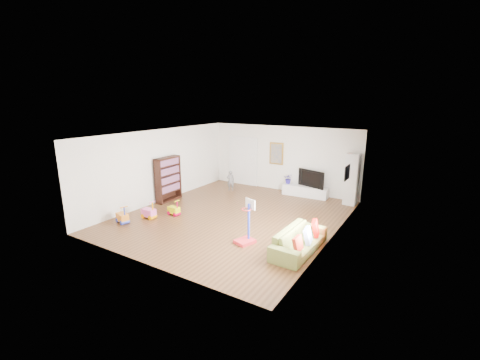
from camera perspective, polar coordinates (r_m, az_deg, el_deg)
The scene contains 25 objects.
floor at distance 10.68m, azimuth -1.14°, elevation -6.44°, with size 6.50×7.50×0.00m, color brown.
ceiling at distance 10.05m, azimuth -1.21°, elevation 8.12°, with size 6.50×7.50×0.00m, color white.
wall_back at distance 13.52m, azimuth 7.50°, elevation 3.79°, with size 6.50×0.00×2.70m, color white.
wall_front at distance 7.54m, azimuth -16.89°, elevation -5.11°, with size 6.50×0.00×2.70m, color white.
wall_left at distance 12.31m, azimuth -14.00°, elevation 2.46°, with size 0.00×7.50×2.70m, color silver.
wall_right at distance 9.00m, azimuth 16.51°, elevation -1.97°, with size 0.00×7.50×2.70m, color white.
navy_accent at distance 10.21m, azimuth 18.74°, elevation 2.64°, with size 0.01×3.20×1.70m, color black.
olive_wainscot at distance 10.55m, azimuth 18.16°, elevation -4.56°, with size 0.01×3.20×1.00m, color brown.
doorway at distance 14.40m, azimuth 0.49°, elevation 3.34°, with size 1.45×0.06×2.10m, color white.
painting_back at distance 13.55m, azimuth 6.49°, elevation 4.70°, with size 0.62×0.06×0.92m, color gold.
artwork_right at distance 10.48m, azimuth 18.52°, elevation 1.26°, with size 0.04×0.56×0.46m, color #7F3F8C.
media_console at distance 13.02m, azimuth 11.50°, elevation -1.94°, with size 1.79×0.45×0.42m, color white.
tall_cabinet at distance 12.28m, azimuth 19.27°, elevation 0.13°, with size 0.44×0.44×1.89m, color white.
bookshelf at distance 12.37m, azimuth -12.65°, elevation 0.16°, with size 0.30×1.15×1.67m, color black.
sofa at distance 8.39m, azimuth 10.51°, elevation -10.50°, with size 2.00×0.78×0.58m, color olive.
basketball_hoop at distance 8.56m, azimuth 0.87°, elevation -7.46°, with size 0.41×0.50×1.21m, color red.
ride_on_yellow at distance 10.93m, azimuth -11.70°, elevation -4.80°, with size 0.39×0.24×0.52m, color #E5EE08.
ride_on_orange at distance 10.68m, azimuth -20.22°, elevation -5.71°, with size 0.43×0.27×0.57m, color orange.
ride_on_pink at distance 10.83m, azimuth -15.96°, elevation -5.06°, with size 0.44×0.27×0.59m, color pink.
child at distance 13.53m, azimuth -1.69°, elevation -0.08°, with size 0.31×0.21×0.86m, color slate.
tv at distance 12.85m, azimuth 12.81°, elevation 0.31°, with size 1.18×0.16×0.68m, color black.
vase_plant at distance 13.19m, azimuth 8.62°, elevation 0.24°, with size 0.36×0.32×0.41m, color #2B1E98.
pillow_left at distance 7.80m, azimuth 10.24°, elevation -11.09°, with size 0.09×0.35×0.35m, color #AA2819.
pillow_center at distance 8.29m, azimuth 11.99°, elevation -9.62°, with size 0.10×0.39×0.39m, color silver.
pillow_right at distance 8.78m, azimuth 13.29°, elevation -8.31°, with size 0.11×0.40×0.40m, color #B30400.
Camera 1 is at (5.43, -8.39, 3.76)m, focal length 24.00 mm.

